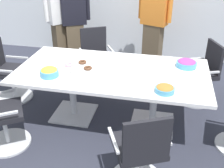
# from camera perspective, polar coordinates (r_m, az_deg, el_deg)

# --- Properties ---
(ground_plane) EXTENTS (10.00, 10.00, 0.01)m
(ground_plane) POSITION_cam_1_polar(r_m,az_deg,el_deg) (3.84, 0.00, -7.29)
(ground_plane) COLOR #2D303D
(conference_table) EXTENTS (2.40, 1.20, 0.75)m
(conference_table) POSITION_cam_1_polar(r_m,az_deg,el_deg) (3.51, 0.00, 1.08)
(conference_table) COLOR white
(conference_table) RESTS_ON ground
(office_chair_1) EXTENTS (0.70, 0.70, 0.91)m
(office_chair_1) POSITION_cam_1_polar(r_m,az_deg,el_deg) (4.28, 17.98, 1.61)
(office_chair_1) COLOR silver
(office_chair_1) RESTS_ON ground
(office_chair_2) EXTENTS (0.73, 0.73, 0.91)m
(office_chair_2) POSITION_cam_1_polar(r_m,az_deg,el_deg) (4.64, -3.32, 5.14)
(office_chair_2) COLOR silver
(office_chair_2) RESTS_ON ground
(office_chair_3) EXTENTS (0.56, 0.56, 0.91)m
(office_chair_3) POSITION_cam_1_polar(r_m,az_deg,el_deg) (4.42, -20.86, 1.98)
(office_chair_3) COLOR silver
(office_chair_3) RESTS_ON ground
(office_chair_5) EXTENTS (0.72, 0.72, 0.91)m
(office_chair_5) POSITION_cam_1_polar(r_m,az_deg,el_deg) (2.71, 5.76, -14.28)
(office_chair_5) COLOR silver
(office_chair_5) RESTS_ON ground
(person_standing_0) EXTENTS (0.45, 0.52, 1.74)m
(person_standing_0) POSITION_cam_1_polar(r_m,az_deg,el_deg) (5.25, -10.70, 13.31)
(person_standing_0) COLOR brown
(person_standing_0) RESTS_ON ground
(person_standing_1) EXTENTS (0.58, 0.39, 1.69)m
(person_standing_1) POSITION_cam_1_polar(r_m,az_deg,el_deg) (5.21, -7.92, 13.05)
(person_standing_1) COLOR brown
(person_standing_1) RESTS_ON ground
(person_standing_2) EXTENTS (0.60, 0.36, 1.85)m
(person_standing_2) POSITION_cam_1_polar(r_m,az_deg,el_deg) (4.91, 8.80, 13.23)
(person_standing_2) COLOR brown
(person_standing_2) RESTS_ON ground
(snack_bowl_chips_yellow) EXTENTS (0.22, 0.22, 0.11)m
(snack_bowl_chips_yellow) POSITION_cam_1_polar(r_m,az_deg,el_deg) (3.36, -12.92, 2.47)
(snack_bowl_chips_yellow) COLOR #4C9EC6
(snack_bowl_chips_yellow) RESTS_ON conference_table
(snack_bowl_pretzels) EXTENTS (0.21, 0.21, 0.08)m
(snack_bowl_pretzels) POSITION_cam_1_polar(r_m,az_deg,el_deg) (3.00, 10.92, -0.99)
(snack_bowl_pretzels) COLOR #4C9EC6
(snack_bowl_pretzels) RESTS_ON conference_table
(snack_bowl_candy_mix) EXTENTS (0.26, 0.26, 0.10)m
(snack_bowl_candy_mix) POSITION_cam_1_polar(r_m,az_deg,el_deg) (3.65, 15.24, 4.18)
(snack_bowl_candy_mix) COLOR #4C9EC6
(snack_bowl_candy_mix) RESTS_ON conference_table
(donut_platter) EXTENTS (0.38, 0.38, 0.04)m
(donut_platter) POSITION_cam_1_polar(r_m,az_deg,el_deg) (3.52, -7.03, 3.52)
(donut_platter) COLOR white
(donut_platter) RESTS_ON conference_table
(plate_stack) EXTENTS (0.24, 0.24, 0.03)m
(plate_stack) POSITION_cam_1_polar(r_m,az_deg,el_deg) (3.83, -0.89, 5.84)
(plate_stack) COLOR white
(plate_stack) RESTS_ON conference_table
(napkin_pile) EXTENTS (0.19, 0.19, 0.08)m
(napkin_pile) POSITION_cam_1_polar(r_m,az_deg,el_deg) (3.11, -4.07, 0.65)
(napkin_pile) COLOR white
(napkin_pile) RESTS_ON conference_table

